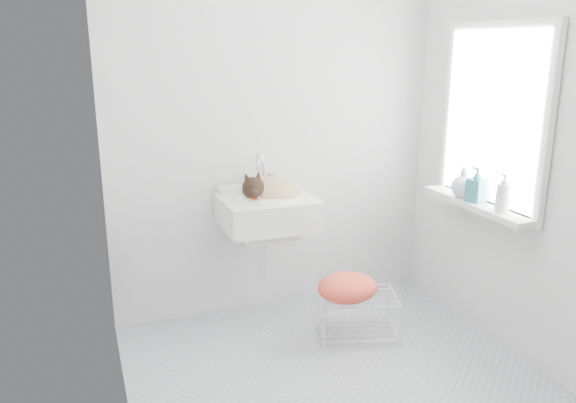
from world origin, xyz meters
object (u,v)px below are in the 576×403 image
object	(u,v)px
sink	(267,197)
cat	(270,192)
bottle_b	(475,202)
wire_rack	(358,313)
bottle_a	(501,212)
bottle_c	(462,197)

from	to	relation	value
sink	cat	bearing A→B (deg)	-50.45
sink	bottle_b	xyz separation A→B (m)	(1.15, -0.54, 0.00)
wire_rack	bottle_b	distance (m)	0.99
cat	bottle_a	bearing A→B (deg)	-39.26
sink	bottle_c	bearing A→B (deg)	-19.68
sink	bottle_a	xyz separation A→B (m)	(1.15, -0.77, 0.00)
bottle_c	bottle_b	bearing A→B (deg)	-90.00
sink	bottle_a	distance (m)	1.38
cat	bottle_a	size ratio (longest dim) A/B	2.24
bottle_a	bottle_c	xyz separation A→B (m)	(0.00, 0.36, 0.00)
bottle_a	bottle_b	size ratio (longest dim) A/B	0.89
cat	wire_rack	bearing A→B (deg)	-42.87
cat	wire_rack	xyz separation A→B (m)	(0.46, -0.35, -0.74)
cat	bottle_b	world-z (taller)	cat
wire_rack	bottle_b	size ratio (longest dim) A/B	2.16
wire_rack	bottle_a	world-z (taller)	bottle_a
bottle_c	wire_rack	bearing A→B (deg)	176.04
wire_rack	bottle_a	xyz separation A→B (m)	(0.68, -0.41, 0.70)
cat	wire_rack	distance (m)	0.93
bottle_a	bottle_c	size ratio (longest dim) A/B	1.02
bottle_a	bottle_b	distance (m)	0.23
cat	bottle_b	size ratio (longest dim) A/B	1.99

